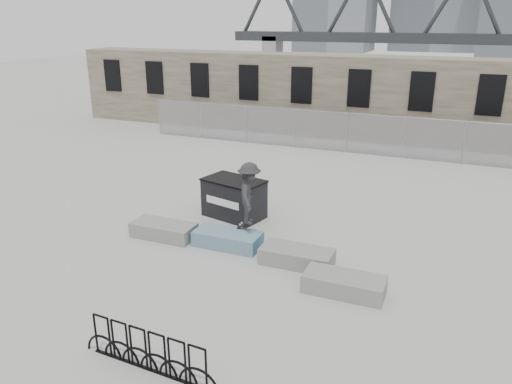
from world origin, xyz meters
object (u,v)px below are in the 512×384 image
at_px(dumpster, 234,198).
at_px(bike_rack, 148,351).
at_px(planter_center_left, 228,238).
at_px(planter_far_left, 164,229).
at_px(planter_center_right, 297,256).
at_px(skateboarder, 249,193).
at_px(planter_offset, 344,283).

relative_size(dumpster, bike_rack, 0.72).
bearing_deg(planter_center_left, bike_rack, -79.99).
xyz_separation_m(dumpster, bike_rack, (1.80, -7.84, -0.24)).
bearing_deg(dumpster, bike_rack, -62.86).
bearing_deg(bike_rack, planter_far_left, 119.73).
relative_size(planter_center_left, bike_rack, 0.64).
bearing_deg(planter_far_left, planter_center_left, 4.28).
xyz_separation_m(planter_center_right, skateboarder, (-1.74, 0.74, 1.35)).
bearing_deg(planter_offset, bike_rack, -123.31).
distance_m(planter_offset, bike_rack, 5.17).
distance_m(planter_center_right, skateboarder, 2.33).
height_order(planter_far_left, dumpster, dumpster).
distance_m(planter_offset, skateboarder, 3.97).
relative_size(planter_far_left, planter_offset, 1.00).
bearing_deg(planter_center_right, dumpster, 140.61).
height_order(planter_offset, bike_rack, bike_rack).
relative_size(planter_offset, skateboarder, 0.97).
distance_m(planter_center_left, planter_center_right, 2.29).
bearing_deg(skateboarder, bike_rack, 165.50).
relative_size(planter_far_left, planter_center_left, 1.00).
distance_m(dumpster, skateboarder, 2.42).
height_order(bike_rack, skateboarder, skateboarder).
bearing_deg(planter_center_left, planter_far_left, -175.72).
relative_size(planter_center_right, bike_rack, 0.64).
bearing_deg(bike_rack, dumpster, 102.94).
distance_m(planter_center_left, planter_offset, 4.04).
height_order(planter_far_left, planter_offset, same).
xyz_separation_m(planter_center_left, bike_rack, (0.99, -5.62, 0.19)).
bearing_deg(dumpster, skateboarder, -39.01).
height_order(planter_center_left, planter_center_right, same).
height_order(planter_far_left, planter_center_right, same).
bearing_deg(planter_center_left, planter_offset, -18.78).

